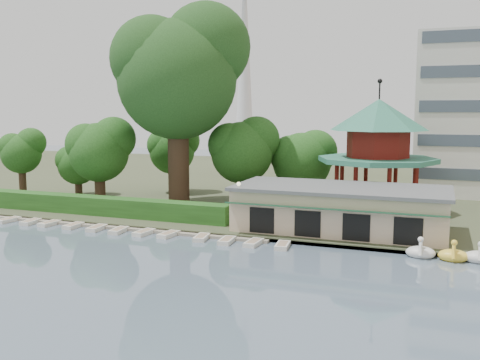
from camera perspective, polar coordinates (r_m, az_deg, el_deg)
The scene contains 12 objects.
ground_plane at distance 32.51m, azimuth -14.93°, elevation -12.59°, with size 220.00×220.00×0.00m, color slate.
shore at distance 79.55m, azimuth 7.24°, elevation -0.34°, with size 220.00×70.00×0.40m, color #424930.
embankment at distance 46.99m, azimuth -2.60°, elevation -5.86°, with size 220.00×0.60×0.30m, color gray.
dock at distance 52.69m, azimuth -14.78°, elevation -4.67°, with size 34.00×1.60×0.24m, color gray.
boathouse at distance 48.17m, azimuth 10.64°, elevation -2.96°, with size 18.60×9.39×3.90m.
pavilion at distance 57.16m, azimuth 14.48°, elevation 3.74°, with size 12.40×12.40×13.50m.
broadcast_tower at distance 176.80m, azimuth 0.49°, elevation 15.01°, with size 8.00×8.00×96.00m.
hedge at distance 56.81m, azimuth -15.38°, elevation -2.60°, with size 30.00×2.00×1.80m, color #25581C.
lamp_post at distance 47.36m, azimuth -0.14°, elevation -1.81°, with size 0.36×0.36×4.28m.
big_tree at distance 59.49m, azimuth -6.47°, elevation 11.67°, with size 14.28×13.30×22.27m.
small_trees at distance 63.30m, azimuth -6.08°, elevation 2.99°, with size 39.47×16.93×9.87m.
moored_rowboats at distance 50.52m, azimuth -13.94°, elevation -5.10°, with size 34.96×2.73×0.36m.
Camera 1 is at (17.96, -24.74, 11.06)m, focal length 40.00 mm.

